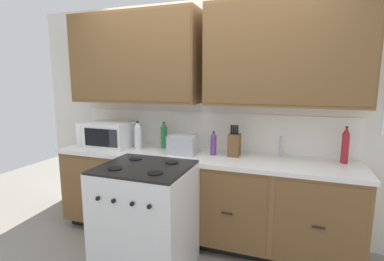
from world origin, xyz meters
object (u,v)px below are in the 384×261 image
paper_towel_roll (81,135)px  bottle_green (164,135)px  knife_block (234,144)px  bottle_red (345,145)px  toaster (182,145)px  stove_range (146,218)px  microwave (110,135)px  bottle_violet (213,143)px  bottle_clear (138,136)px

paper_towel_roll → bottle_green: size_ratio=0.89×
knife_block → paper_towel_roll: knife_block is taller
paper_towel_roll → bottle_red: bottle_red is taller
toaster → bottle_red: size_ratio=0.83×
toaster → paper_towel_roll: 1.23m
stove_range → microwave: 1.16m
stove_range → toaster: size_ratio=3.39×
toaster → bottle_green: 0.36m
bottle_green → bottle_red: bearing=-0.3°
stove_range → toaster: (0.10, 0.60, 0.53)m
paper_towel_roll → bottle_green: bearing=13.2°
paper_towel_roll → bottle_violet: size_ratio=1.08×
bottle_red → bottle_violet: 1.20m
bottle_violet → stove_range: bearing=-121.0°
knife_block → paper_towel_roll: bearing=-175.7°
bottle_clear → toaster: bearing=-6.1°
knife_block → paper_towel_roll: (-1.74, -0.13, 0.01)m
stove_range → bottle_green: bearing=103.6°
paper_towel_roll → bottle_violet: (1.54, 0.10, -0.01)m
stove_range → bottle_green: (-0.19, 0.80, 0.58)m
toaster → knife_block: bearing=12.1°
microwave → bottle_green: size_ratio=1.65×
microwave → bottle_red: bottle_red is taller
paper_towel_roll → bottle_clear: (0.69, 0.08, 0.02)m
bottle_clear → bottle_red: bearing=3.7°
toaster → knife_block: (0.51, 0.11, 0.02)m
bottle_clear → bottle_violet: 0.85m
bottle_clear → bottle_violet: (0.84, 0.02, -0.03)m
microwave → knife_block: (1.39, 0.08, -0.02)m
stove_range → toaster: toaster is taller
stove_range → bottle_violet: bearing=59.0°
toaster → bottle_violet: bearing=14.8°
toaster → stove_range: bearing=-99.8°
bottle_clear → knife_block: bearing=2.8°
bottle_green → paper_towel_roll: bearing=-166.8°
microwave → bottle_green: (0.59, 0.17, 0.00)m
knife_block → bottle_green: bearing=173.7°
paper_towel_roll → bottle_clear: bottle_clear is taller
bottle_violet → bottle_red: bearing=5.2°
toaster → paper_towel_roll: paper_towel_roll is taller
microwave → bottle_red: size_ratio=1.42×
stove_range → bottle_violet: 0.97m
stove_range → bottle_red: bottle_red is taller
knife_block → microwave: bearing=-176.8°
toaster → bottle_violet: size_ratio=1.16×
stove_range → bottle_green: bottle_green is taller
knife_block → bottle_red: bearing=4.6°
knife_block → bottle_clear: (-1.05, -0.05, 0.03)m
paper_towel_roll → bottle_clear: bearing=6.6°
toaster → paper_towel_roll: bearing=-179.0°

